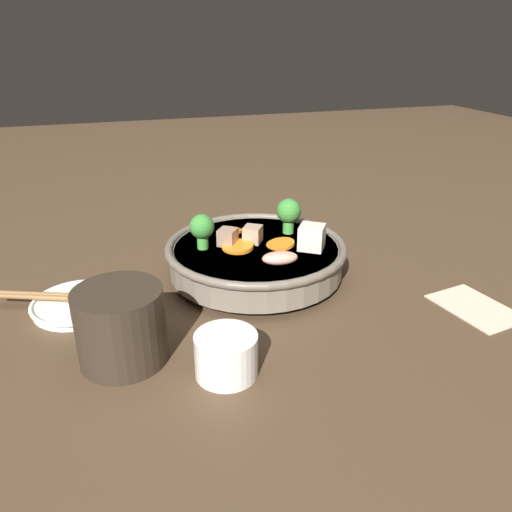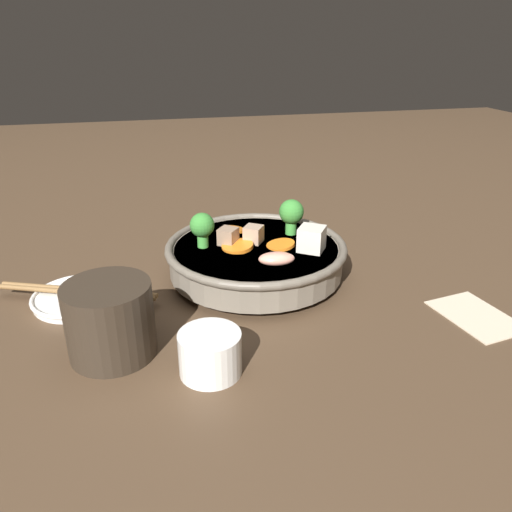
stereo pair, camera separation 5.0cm
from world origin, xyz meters
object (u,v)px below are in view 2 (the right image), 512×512
Objects in this scene: stirfry_bowl at (256,254)px; chopsticks_pair at (77,291)px; tea_cup at (210,353)px; side_saucer at (78,297)px; dark_mug at (110,319)px.

chopsticks_pair is at bearing 94.22° from stirfry_bowl.
tea_cup reaches higher than chopsticks_pair.
stirfry_bowl is at bearing -85.78° from chopsticks_pair.
tea_cup reaches higher than side_saucer.
chopsticks_pair is at bearing 20.67° from dark_mug.
dark_mug is (-0.15, 0.20, 0.01)m from stirfry_bowl.
dark_mug reaches higher than side_saucer.
tea_cup is 0.32× the size of chopsticks_pair.
stirfry_bowl is 2.15× the size of side_saucer.
stirfry_bowl is at bearing -85.78° from side_saucer.
tea_cup is at bearing -141.82° from side_saucer.
dark_mug is (0.06, 0.10, 0.02)m from tea_cup.
side_saucer is 0.25m from tea_cup.
chopsticks_pair is (0.13, 0.05, -0.03)m from dark_mug.
tea_cup is at bearing 154.52° from stirfry_bowl.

